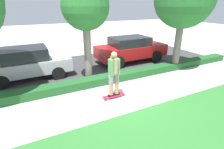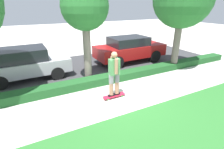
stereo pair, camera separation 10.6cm
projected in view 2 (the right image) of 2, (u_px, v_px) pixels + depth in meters
The scene contains 8 objects.
ground_plane at pixel (121, 98), 6.82m from camera, with size 60.00×60.00×0.00m, color beige.
street_asphalt at pixel (85, 66), 10.28m from camera, with size 16.67×5.00×0.01m.
hedge_row at pixel (104, 79), 8.07m from camera, with size 16.67×0.60×0.35m.
skateboard at pixel (114, 96), 6.84m from camera, with size 0.91×0.24×0.10m.
skater_person at pixel (114, 73), 6.48m from camera, with size 0.51×0.45×1.75m.
tree_mid at pixel (85, 8), 7.19m from camera, with size 2.00×2.00×4.34m.
parked_car_front at pixel (27, 63), 8.44m from camera, with size 3.87×1.93×1.50m.
parked_car_middle at pixel (129, 49), 10.87m from camera, with size 4.39×1.86×1.57m.
Camera 2 is at (-3.08, -5.15, 3.40)m, focal length 28.00 mm.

